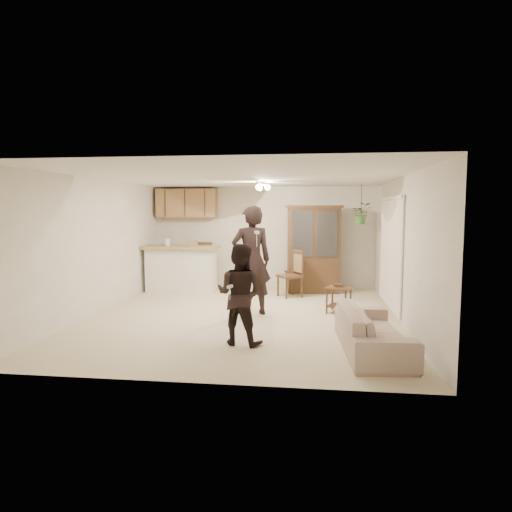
# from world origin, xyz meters

# --- Properties ---
(floor) EXTENTS (6.50, 6.50, 0.00)m
(floor) POSITION_xyz_m (0.00, 0.00, 0.00)
(floor) COLOR beige
(floor) RESTS_ON ground
(ceiling) EXTENTS (5.50, 6.50, 0.02)m
(ceiling) POSITION_xyz_m (0.00, 0.00, 2.50)
(ceiling) COLOR silver
(ceiling) RESTS_ON wall_back
(wall_back) EXTENTS (5.50, 0.02, 2.50)m
(wall_back) POSITION_xyz_m (0.00, 3.25, 1.25)
(wall_back) COLOR beige
(wall_back) RESTS_ON ground
(wall_front) EXTENTS (5.50, 0.02, 2.50)m
(wall_front) POSITION_xyz_m (0.00, -3.25, 1.25)
(wall_front) COLOR beige
(wall_front) RESTS_ON ground
(wall_left) EXTENTS (0.02, 6.50, 2.50)m
(wall_left) POSITION_xyz_m (-2.75, 0.00, 1.25)
(wall_left) COLOR beige
(wall_left) RESTS_ON ground
(wall_right) EXTENTS (0.02, 6.50, 2.50)m
(wall_right) POSITION_xyz_m (2.75, 0.00, 1.25)
(wall_right) COLOR beige
(wall_right) RESTS_ON ground
(breakfast_bar) EXTENTS (1.60, 0.55, 1.00)m
(breakfast_bar) POSITION_xyz_m (-1.85, 2.35, 0.50)
(breakfast_bar) COLOR white
(breakfast_bar) RESTS_ON floor
(bar_top) EXTENTS (1.75, 0.70, 0.08)m
(bar_top) POSITION_xyz_m (-1.85, 2.35, 1.05)
(bar_top) COLOR #9E8B5F
(bar_top) RESTS_ON breakfast_bar
(upper_cabinets) EXTENTS (1.50, 0.34, 0.70)m
(upper_cabinets) POSITION_xyz_m (-1.90, 3.07, 2.10)
(upper_cabinets) COLOR #926440
(upper_cabinets) RESTS_ON wall_back
(vertical_blinds) EXTENTS (0.06, 2.30, 2.10)m
(vertical_blinds) POSITION_xyz_m (2.71, 0.90, 1.10)
(vertical_blinds) COLOR white
(vertical_blinds) RESTS_ON wall_right
(ceiling_fixture) EXTENTS (0.36, 0.36, 0.20)m
(ceiling_fixture) POSITION_xyz_m (0.20, 1.20, 2.40)
(ceiling_fixture) COLOR beige
(ceiling_fixture) RESTS_ON ceiling
(hanging_plant) EXTENTS (0.43, 0.37, 0.48)m
(hanging_plant) POSITION_xyz_m (2.30, 2.40, 1.85)
(hanging_plant) COLOR #2F6327
(hanging_plant) RESTS_ON ceiling
(plant_cord) EXTENTS (0.01, 0.01, 0.65)m
(plant_cord) POSITION_xyz_m (2.30, 2.40, 2.17)
(plant_cord) COLOR black
(plant_cord) RESTS_ON ceiling
(sofa) EXTENTS (0.86, 1.92, 0.73)m
(sofa) POSITION_xyz_m (2.07, -1.80, 0.37)
(sofa) COLOR beige
(sofa) RESTS_ON floor
(adult) EXTENTS (0.76, 0.63, 1.80)m
(adult) POSITION_xyz_m (0.12, 0.20, 0.90)
(adult) COLOR black
(adult) RESTS_ON floor
(child) EXTENTS (0.76, 0.65, 1.35)m
(child) POSITION_xyz_m (0.21, -1.69, 0.68)
(child) COLOR black
(child) RESTS_ON floor
(china_hutch) EXTENTS (1.34, 0.64, 2.04)m
(china_hutch) POSITION_xyz_m (1.25, 2.62, 1.01)
(china_hutch) COLOR #352213
(china_hutch) RESTS_ON floor
(side_table) EXTENTS (0.57, 0.57, 0.54)m
(side_table) POSITION_xyz_m (1.74, 0.52, 0.25)
(side_table) COLOR #352213
(side_table) RESTS_ON floor
(chair_bar) EXTENTS (0.53, 0.53, 1.16)m
(chair_bar) POSITION_xyz_m (-1.42, 2.46, 0.33)
(chair_bar) COLOR #352213
(chair_bar) RESTS_ON floor
(chair_hutch_left) EXTENTS (0.64, 0.64, 1.05)m
(chair_hutch_left) POSITION_xyz_m (0.74, 1.98, 0.30)
(chair_hutch_left) COLOR #352213
(chair_hutch_left) RESTS_ON floor
(chair_hutch_right) EXTENTS (0.63, 0.63, 1.02)m
(chair_hutch_right) POSITION_xyz_m (0.88, 2.89, 0.29)
(chair_hutch_right) COLOR #352213
(chair_hutch_right) RESTS_ON floor
(controller_adult) EXTENTS (0.11, 0.18, 0.05)m
(controller_adult) POSITION_xyz_m (0.28, -0.25, 1.54)
(controller_adult) COLOR silver
(controller_adult) RESTS_ON adult
(controller_child) EXTENTS (0.07, 0.13, 0.04)m
(controller_child) POSITION_xyz_m (0.13, -2.02, 0.89)
(controller_child) COLOR silver
(controller_child) RESTS_ON child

